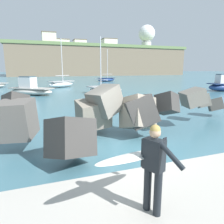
% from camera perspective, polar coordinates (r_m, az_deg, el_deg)
% --- Properties ---
extents(ground_plane, '(400.00, 400.00, 0.00)m').
position_cam_1_polar(ground_plane, '(7.91, 5.44, -10.38)').
color(ground_plane, '#42707F').
extents(walkway_path, '(48.00, 4.40, 0.24)m').
position_cam_1_polar(walkway_path, '(4.99, 27.22, -24.71)').
color(walkway_path, '#B2ADA3').
rests_on(walkway_path, ground).
extents(breakwater_jetty, '(31.34, 6.33, 2.42)m').
position_cam_1_polar(breakwater_jetty, '(8.25, -26.47, -2.09)').
color(breakwater_jetty, slate).
rests_on(breakwater_jetty, ground).
extents(surfer_with_board, '(2.06, 1.46, 1.78)m').
position_cam_1_polar(surfer_with_board, '(4.05, 9.97, -13.37)').
color(surfer_with_board, black).
rests_on(surfer_with_board, walkway_path).
extents(boat_near_left, '(4.79, 2.59, 7.46)m').
position_cam_1_polar(boat_near_left, '(49.62, -1.58, 9.05)').
color(boat_near_left, navy).
rests_on(boat_near_left, ground).
extents(boat_near_centre, '(2.91, 6.19, 6.53)m').
position_cam_1_polar(boat_near_centre, '(24.06, -2.65, 5.93)').
color(boat_near_centre, white).
rests_on(boat_near_centre, ground).
extents(boat_mid_right, '(5.58, 5.09, 2.14)m').
position_cam_1_polar(boat_mid_right, '(25.83, -21.65, 5.89)').
color(boat_mid_right, beige).
rests_on(boat_mid_right, ground).
extents(boat_far_centre, '(4.88, 4.10, 7.74)m').
position_cam_1_polar(boat_far_centre, '(34.94, -13.88, 7.62)').
color(boat_far_centre, white).
rests_on(boat_far_centre, ground).
extents(boat_far_right, '(4.42, 2.41, 2.31)m').
position_cam_1_polar(boat_far_right, '(32.00, 28.38, 6.48)').
color(boat_far_right, navy).
rests_on(boat_far_right, ground).
extents(headland_bluff, '(79.43, 36.95, 13.20)m').
position_cam_1_polar(headland_bluff, '(106.55, -4.48, 13.85)').
color(headland_bluff, '#756651').
rests_on(headland_bluff, ground).
extents(radar_dome, '(8.49, 8.49, 11.94)m').
position_cam_1_polar(radar_dome, '(115.30, 9.59, 20.33)').
color(radar_dome, silver).
rests_on(radar_dome, headland_bluff).
extents(station_building_west, '(6.80, 7.37, 4.00)m').
position_cam_1_polar(station_building_west, '(110.53, -13.68, 17.96)').
color(station_building_west, silver).
rests_on(station_building_west, headland_bluff).
extents(station_building_central, '(7.17, 6.15, 4.58)m').
position_cam_1_polar(station_building_central, '(109.75, -0.79, 18.48)').
color(station_building_central, silver).
rests_on(station_building_central, headland_bluff).
extents(station_building_east, '(6.18, 6.69, 5.38)m').
position_cam_1_polar(station_building_east, '(100.05, -17.09, 18.85)').
color(station_building_east, beige).
rests_on(station_building_east, headland_bluff).
extents(station_building_annex, '(6.23, 6.49, 4.14)m').
position_cam_1_polar(station_building_annex, '(110.92, -8.95, 18.16)').
color(station_building_annex, silver).
rests_on(station_building_annex, headland_bluff).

